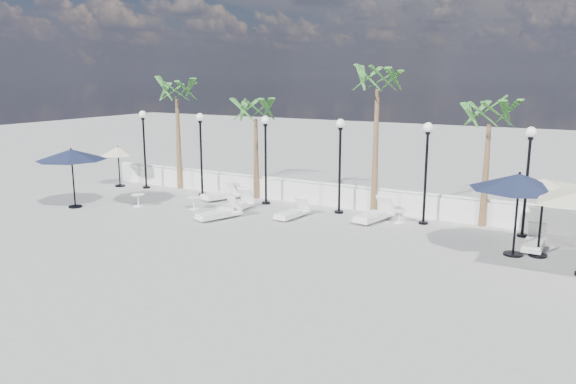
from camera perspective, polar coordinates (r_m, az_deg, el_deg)
The scene contains 26 objects.
ground at distance 17.57m, azimuth -3.59°, elevation -6.61°, with size 100.00×100.00×0.00m, color gray.
balustrade at distance 23.87m, azimuth 6.19°, elevation -0.53°, with size 26.00×0.30×1.01m.
lamppost_0 at distance 28.50m, azimuth -14.43°, elevation 5.30°, with size 0.36×0.36×3.84m.
lamppost_1 at distance 26.22m, azimuth -8.85°, elevation 4.99°, with size 0.36×0.36×3.84m.
lamppost_2 at distance 24.23m, azimuth -2.30°, elevation 4.57°, with size 0.36×0.36×3.84m.
lamppost_3 at distance 22.61m, azimuth 5.31°, elevation 4.01°, with size 0.36×0.36×3.84m.
lamppost_4 at distance 21.44m, azimuth 13.89°, elevation 3.28°, with size 0.36×0.36×3.84m.
lamppost_5 at distance 20.81m, azimuth 23.21°, elevation 2.42°, with size 0.36×0.36×3.84m.
palm_0 at distance 27.94m, azimuth -11.24°, elevation 9.53°, with size 2.60×2.60×5.50m.
palm_1 at distance 25.31m, azimuth -3.31°, elevation 7.75°, with size 2.60×2.60×4.70m.
palm_2 at distance 22.69m, azimuth 9.09°, elevation 10.59°, with size 2.60×2.60×6.10m.
palm_3 at distance 21.63m, azimuth 19.80°, elevation 6.90°, with size 2.60×2.60×4.90m.
lounger_0 at distance 25.52m, azimuth -6.58°, elevation -0.26°, with size 1.34×1.98×0.71m.
lounger_1 at distance 22.14m, azimuth -7.02°, elevation -2.13°, with size 1.25×2.00×0.72m.
lounger_2 at distance 25.67m, azimuth -7.03°, elevation -0.24°, with size 1.22×1.83×0.66m.
lounger_3 at distance 23.36m, azimuth -5.25°, elevation -1.33°, with size 0.76×2.05×0.76m.
lounger_4 at distance 22.13m, azimuth 0.43°, elevation -2.10°, with size 0.78×1.82×0.66m.
lounger_5 at distance 19.93m, azimuth 23.72°, elevation -4.69°, with size 0.60×1.82×0.68m.
lounger_6 at distance 21.91m, azimuth 8.76°, elevation -2.28°, with size 1.08×2.18×0.78m.
side_table_0 at distance 23.89m, azimuth -9.54°, elevation -0.99°, with size 0.54×0.54×0.52m.
side_table_1 at distance 24.87m, azimuth -14.97°, elevation -0.70°, with size 0.56×0.56×0.54m.
side_table_2 at distance 21.82m, azimuth 11.25°, elevation -2.35°, with size 0.50×0.50×0.48m.
parasol_navy_left at distance 25.24m, azimuth -21.16°, elevation 3.53°, with size 2.90×2.90×2.56m.
parasol_navy_mid at distance 18.53m, azimuth 22.42°, elevation 0.94°, with size 2.97×2.97×2.66m.
parasol_cream_sq_a at distance 18.70m, azimuth 24.63°, elevation 1.17°, with size 5.37×5.37×2.64m.
parasol_cream_small at distance 29.43m, azimuth -16.89°, elevation 3.95°, with size 1.69×1.69×2.07m.
Camera 1 is at (9.09, -13.97, 5.55)m, focal length 35.00 mm.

